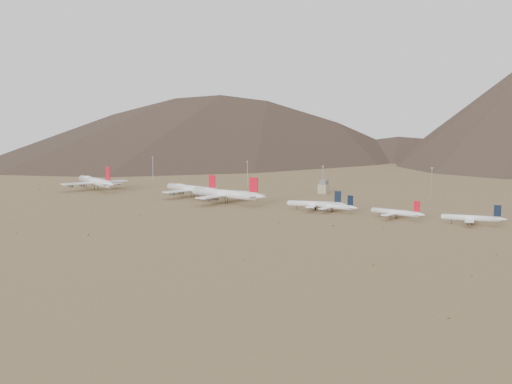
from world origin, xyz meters
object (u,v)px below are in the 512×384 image
Objects in this scene: widebody_west at (95,181)px; control_tower at (324,187)px; narrowbody_a at (316,204)px; narrowbody_b at (332,206)px; widebody_east at (225,194)px; widebody_centre at (192,189)px.

widebody_west reaches higher than control_tower.
narrowbody_a is at bearing -66.14° from control_tower.
widebody_west reaches higher than narrowbody_a.
narrowbody_b is 110.14m from control_tower.
widebody_west is 6.23× the size of control_tower.
narrowbody_a reaches higher than narrowbody_b.
control_tower is (-41.81, 94.54, 0.61)m from narrowbody_a.
widebody_east is at bearing 18.75° from widebody_west.
widebody_west is 242.66m from narrowbody_b.
control_tower is at bearing 74.30° from widebody_east.
narrowbody_b is at bearing -59.86° from control_tower.
control_tower is (-55.31, 95.24, 1.16)m from narrowbody_b.
widebody_centre is (106.44, 7.64, -1.07)m from widebody_west.
widebody_centre is 1.74× the size of narrowbody_b.
narrowbody_b is (136.15, -11.51, -2.84)m from widebody_centre.
widebody_west is 1.02× the size of widebody_east.
widebody_centre is 116.40m from control_tower.
narrowbody_b is (90.73, 3.25, -3.32)m from widebody_east.
widebody_centre is at bearing 25.54° from widebody_west.
widebody_centre reaches higher than narrowbody_a.
widebody_centre is at bearing -134.00° from control_tower.
widebody_centre reaches higher than narrowbody_b.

